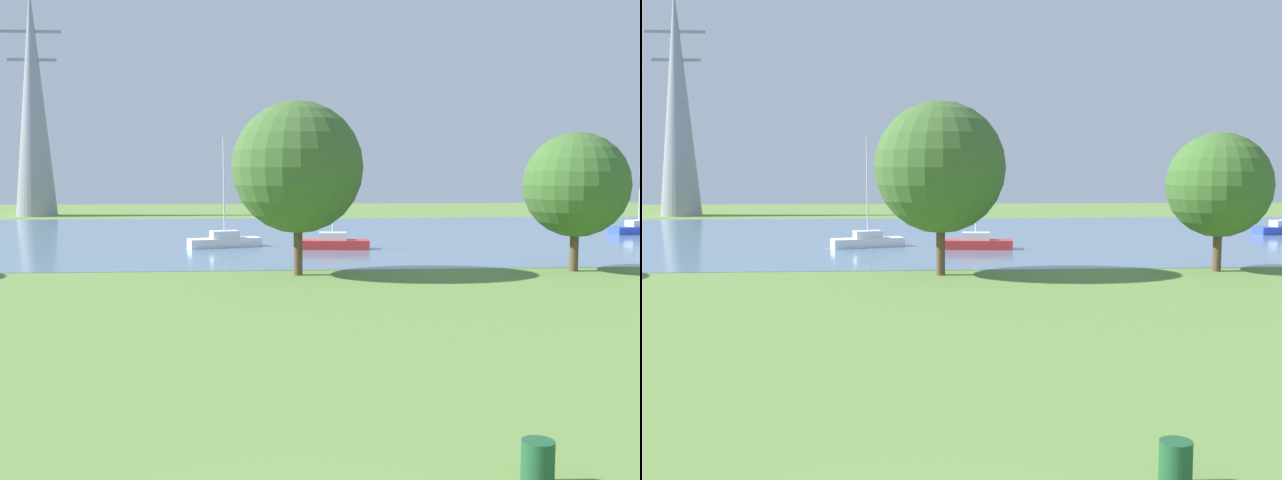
# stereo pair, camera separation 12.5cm
# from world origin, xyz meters

# --- Properties ---
(ground_plane) EXTENTS (160.00, 160.00, 0.00)m
(ground_plane) POSITION_xyz_m (0.00, 22.00, 0.00)
(ground_plane) COLOR olive
(litter_bin) EXTENTS (0.56, 0.56, 0.80)m
(litter_bin) POSITION_xyz_m (4.05, 2.83, 0.40)
(litter_bin) COLOR #1E512D
(litter_bin) RESTS_ON ground
(water_surface) EXTENTS (140.00, 40.00, 0.02)m
(water_surface) POSITION_xyz_m (0.00, 50.00, 0.01)
(water_surface) COLOR slate
(water_surface) RESTS_ON ground
(sailboat_white) EXTENTS (5.03, 2.90, 7.32)m
(sailboat_white) POSITION_xyz_m (-3.28, 41.85, 0.47)
(sailboat_white) COLOR white
(sailboat_white) RESTS_ON water_surface
(sailboat_blue) EXTENTS (5.01, 2.51, 6.50)m
(sailboat_blue) POSITION_xyz_m (29.46, 49.71, 0.46)
(sailboat_blue) COLOR blue
(sailboat_blue) RESTS_ON water_surface
(sailboat_red) EXTENTS (4.93, 2.00, 5.51)m
(sailboat_red) POSITION_xyz_m (3.87, 40.13, 0.45)
(sailboat_red) COLOR red
(sailboat_red) RESTS_ON water_surface
(tree_east_near) EXTENTS (6.53, 6.53, 8.64)m
(tree_east_near) POSITION_xyz_m (1.09, 28.36, 5.37)
(tree_east_near) COLOR brown
(tree_east_near) RESTS_ON ground
(tree_west_far) EXTENTS (5.39, 5.39, 7.17)m
(tree_west_far) POSITION_xyz_m (15.44, 28.81, 4.46)
(tree_west_far) COLOR brown
(tree_west_far) RESTS_ON ground
(electricity_pylon) EXTENTS (6.40, 4.40, 24.94)m
(electricity_pylon) POSITION_xyz_m (-25.71, 76.55, 12.48)
(electricity_pylon) COLOR gray
(electricity_pylon) RESTS_ON ground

